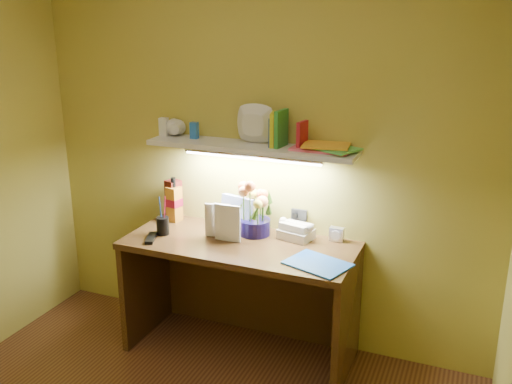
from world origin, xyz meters
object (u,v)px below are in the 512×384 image
whisky_bottle (174,199)px  desk (240,298)px  desk_clock (337,234)px  flower_bouquet (255,208)px  telephone (296,229)px

whisky_bottle → desk: bearing=-18.8°
desk_clock → whisky_bottle: size_ratio=0.29×
flower_bouquet → desk_clock: size_ratio=3.96×
telephone → whisky_bottle: 0.85m
telephone → desk_clock: size_ratio=2.28×
flower_bouquet → telephone: 0.29m
desk → telephone: size_ratio=7.10×
desk → whisky_bottle: bearing=161.2°
desk → whisky_bottle: (-0.55, 0.19, 0.52)m
telephone → whisky_bottle: (-0.85, -0.00, 0.09)m
desk → telephone: bearing=33.1°
desk → whisky_bottle: whisky_bottle is taller
flower_bouquet → whisky_bottle: (-0.59, 0.02, -0.02)m
telephone → desk_clock: bearing=25.5°
telephone → flower_bouquet: bearing=-161.4°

